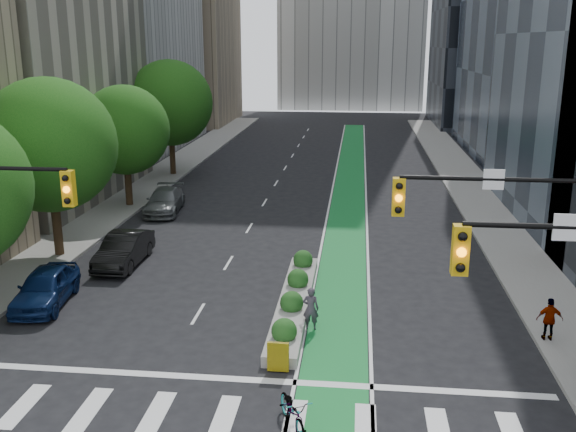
% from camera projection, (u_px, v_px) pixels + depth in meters
% --- Properties ---
extents(ground, '(160.00, 160.00, 0.00)m').
position_uv_depth(ground, '(231.00, 400.00, 19.14)').
color(ground, black).
rests_on(ground, ground).
extents(sidewalk_left, '(3.60, 90.00, 0.15)m').
position_uv_depth(sidewalk_left, '(134.00, 194.00, 44.34)').
color(sidewalk_left, gray).
rests_on(sidewalk_left, ground).
extents(sidewalk_right, '(3.60, 90.00, 0.15)m').
position_uv_depth(sidewalk_right, '(483.00, 204.00, 41.84)').
color(sidewalk_right, gray).
rests_on(sidewalk_right, ground).
extents(bike_lane_paint, '(2.20, 70.00, 0.01)m').
position_uv_depth(bike_lane_paint, '(349.00, 185.00, 47.58)').
color(bike_lane_paint, '#167B32').
rests_on(bike_lane_paint, ground).
extents(building_tan_far, '(14.00, 16.00, 26.00)m').
position_uv_depth(building_tan_far, '(175.00, 19.00, 81.08)').
color(building_tan_far, tan).
rests_on(building_tan_far, ground).
extents(building_dark_end, '(14.00, 18.00, 28.00)m').
position_uv_depth(building_dark_end, '(497.00, 10.00, 78.49)').
color(building_dark_end, black).
rests_on(building_dark_end, ground).
extents(tree_mid, '(6.40, 6.40, 8.78)m').
position_uv_depth(tree_mid, '(49.00, 145.00, 30.34)').
color(tree_mid, black).
rests_on(tree_mid, ground).
extents(tree_midfar, '(5.60, 5.60, 7.76)m').
position_uv_depth(tree_midfar, '(125.00, 130.00, 40.09)').
color(tree_midfar, black).
rests_on(tree_midfar, ground).
extents(tree_far, '(6.60, 6.60, 9.00)m').
position_uv_depth(tree_far, '(170.00, 103.00, 49.47)').
color(tree_far, black).
rests_on(tree_far, ground).
extents(signal_right, '(5.82, 0.51, 7.20)m').
position_uv_depth(signal_right, '(544.00, 253.00, 17.40)').
color(signal_right, black).
rests_on(signal_right, ground).
extents(median_planter, '(1.20, 10.26, 1.10)m').
position_uv_depth(median_planter, '(294.00, 299.00, 25.66)').
color(median_planter, gray).
rests_on(median_planter, ground).
extents(bicycle, '(1.50, 2.19, 1.09)m').
position_uv_depth(bicycle, '(293.00, 411.00, 17.57)').
color(bicycle, gray).
rests_on(bicycle, ground).
extents(cyclist, '(0.62, 0.43, 1.64)m').
position_uv_depth(cyclist, '(311.00, 308.00, 23.63)').
color(cyclist, '#3C3641').
rests_on(cyclist, ground).
extents(parked_car_left_near, '(2.32, 4.63, 1.52)m').
position_uv_depth(parked_car_left_near, '(46.00, 287.00, 25.86)').
color(parked_car_left_near, '#0B1D47').
rests_on(parked_car_left_near, ground).
extents(parked_car_left_mid, '(1.61, 4.61, 1.52)m').
position_uv_depth(parked_car_left_mid, '(124.00, 250.00, 30.47)').
color(parked_car_left_mid, black).
rests_on(parked_car_left_mid, ground).
extents(parked_car_left_far, '(2.52, 5.11, 1.43)m').
position_uv_depth(parked_car_left_far, '(164.00, 201.00, 39.90)').
color(parked_car_left_far, '#5B5E60').
rests_on(parked_car_left_far, ground).
extents(pedestrian_far, '(0.91, 0.39, 1.55)m').
position_uv_depth(pedestrian_far, '(550.00, 319.00, 22.48)').
color(pedestrian_far, gray).
rests_on(pedestrian_far, sidewalk_right).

